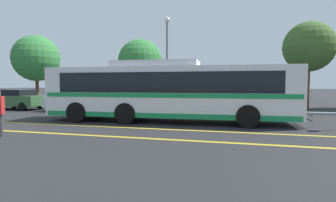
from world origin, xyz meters
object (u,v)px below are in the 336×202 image
(parked_car_0, at_px, (18,99))
(tree_3, at_px, (309,47))
(tree_0, at_px, (140,62))
(street_lamp, at_px, (167,50))
(parked_car_1, at_px, (78,100))
(transit_bus, at_px, (168,91))
(tree_1, at_px, (36,58))

(parked_car_0, relative_size, tree_3, 0.64)
(tree_0, bearing_deg, street_lamp, -24.80)
(tree_3, bearing_deg, parked_car_1, -162.10)
(street_lamp, height_order, tree_3, street_lamp)
(parked_car_0, height_order, street_lamp, street_lamp)
(parked_car_1, distance_m, street_lamp, 7.36)
(street_lamp, relative_size, tree_3, 1.07)
(parked_car_1, distance_m, tree_0, 6.01)
(transit_bus, bearing_deg, tree_0, -152.98)
(tree_0, height_order, tree_1, tree_1)
(transit_bus, xyz_separation_m, parked_car_0, (-12.43, 3.49, -0.79))
(street_lamp, distance_m, tree_0, 2.91)
(tree_1, bearing_deg, parked_car_0, -70.48)
(transit_bus, distance_m, parked_car_1, 8.00)
(transit_bus, bearing_deg, parked_car_0, -108.05)
(tree_3, bearing_deg, tree_0, -176.52)
(transit_bus, relative_size, tree_1, 2.03)
(transit_bus, relative_size, parked_car_1, 2.83)
(street_lamp, xyz_separation_m, tree_0, (-2.57, 1.19, -0.71))
(parked_car_1, height_order, tree_3, tree_3)
(tree_1, bearing_deg, transit_bus, -26.64)
(transit_bus, distance_m, tree_1, 15.45)
(transit_bus, distance_m, street_lamp, 7.18)
(parked_car_1, bearing_deg, tree_3, -74.00)
(tree_3, bearing_deg, parked_car_0, -166.96)
(parked_car_0, height_order, tree_0, tree_0)
(parked_car_0, height_order, tree_1, tree_1)
(transit_bus, height_order, tree_0, tree_0)
(street_lamp, bearing_deg, tree_0, 155.20)
(transit_bus, xyz_separation_m, tree_0, (-4.25, 7.54, 2.16))
(transit_bus, distance_m, tree_0, 8.92)
(tree_0, distance_m, tree_3, 12.67)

